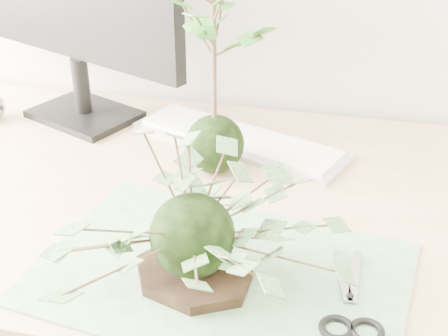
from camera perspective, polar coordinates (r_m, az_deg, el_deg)
The scene contains 7 objects.
desk at distance 1.03m, azimuth -0.55°, elevation -6.56°, with size 1.60×0.70×0.74m.
cutting_mat at distance 0.82m, azimuth -0.23°, elevation -9.59°, with size 0.47×0.31×0.00m, color #648D5E.
stone_dish at distance 0.80m, azimuth -2.81°, elevation -9.67°, with size 0.16×0.16×0.01m, color black.
ivy_kokedama at distance 0.74m, azimuth -3.02°, elevation -3.03°, with size 0.34×0.34×0.21m.
maple_kokedama at distance 0.95m, azimuth -0.95°, elevation 15.11°, with size 0.27×0.27×0.41m.
keyboard at distance 1.14m, azimuth 1.38°, elevation 2.66°, with size 0.42×0.25×0.02m.
scissors at distance 0.77m, azimuth 11.35°, elevation -13.13°, with size 0.08×0.17×0.01m.
Camera 1 is at (0.17, 0.41, 1.25)m, focal length 50.00 mm.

